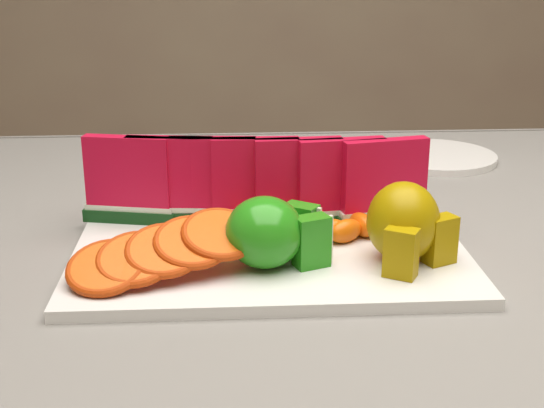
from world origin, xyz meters
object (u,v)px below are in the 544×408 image
object	(u,v)px
side_plate	(436,157)
apple_cluster	(272,233)
fork	(204,177)
platter	(269,246)
pear_cluster	(405,224)

from	to	relation	value
side_plate	apple_cluster	bearing A→B (deg)	-123.97
apple_cluster	fork	world-z (taller)	apple_cluster
platter	apple_cluster	bearing A→B (deg)	-90.40
pear_cluster	fork	xyz separation A→B (m)	(-0.20, 0.33, -0.05)
pear_cluster	side_plate	bearing A→B (deg)	70.68
apple_cluster	pear_cluster	size ratio (longest dim) A/B	1.09
platter	side_plate	world-z (taller)	platter
platter	fork	distance (m)	0.28
platter	fork	size ratio (longest dim) A/B	2.05
side_plate	fork	distance (m)	0.35
pear_cluster	fork	bearing A→B (deg)	121.88
platter	pear_cluster	size ratio (longest dim) A/B	4.11
fork	pear_cluster	bearing A→B (deg)	-58.12
side_plate	platter	bearing A→B (deg)	-128.28
fork	apple_cluster	bearing A→B (deg)	-77.30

